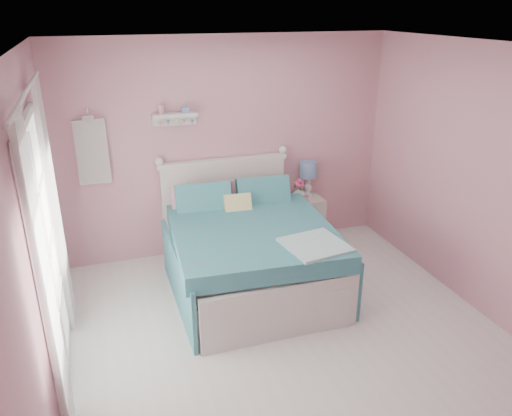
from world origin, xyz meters
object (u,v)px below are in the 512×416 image
teacup (305,199)px  nightstand (304,220)px  bed (248,252)px  vase (299,192)px  table_lamp (308,172)px

teacup → nightstand: bearing=68.1°
bed → teacup: bed is taller
bed → vase: bearing=44.8°
vase → bed: bearing=-139.2°
nightstand → teacup: 0.38m
bed → nightstand: size_ratio=3.37×
table_lamp → vase: bearing=-151.6°
vase → teacup: (0.02, -0.14, -0.04)m
bed → nightstand: (1.01, 0.80, -0.09)m
nightstand → bed: bearing=-141.7°
nightstand → vase: (-0.07, 0.01, 0.39)m
table_lamp → teacup: 0.37m
nightstand → table_lamp: 0.63m
nightstand → teacup: (-0.05, -0.13, 0.35)m
table_lamp → bed: bearing=-140.7°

